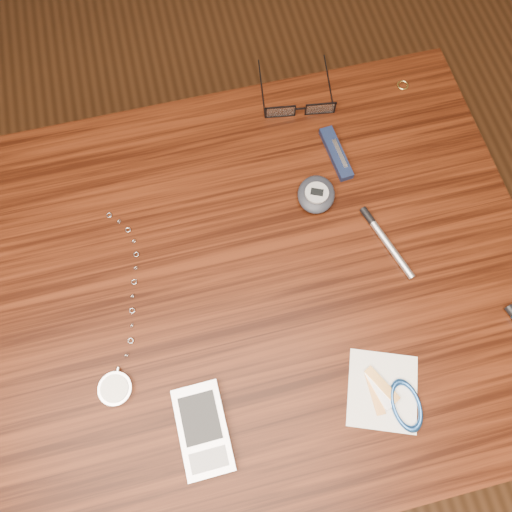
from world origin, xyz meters
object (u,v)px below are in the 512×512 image
at_px(pocket_watch, 116,383).
at_px(pocket_knife, 336,153).
at_px(notepad_keys, 395,398).
at_px(silver_pen, 383,237).
at_px(desk, 216,307).
at_px(eyeglasses, 300,107).
at_px(pedometer, 316,194).
at_px(pda_phone, 203,430).

height_order(pocket_watch, pocket_knife, same).
distance_m(notepad_keys, silver_pen, 0.24).
bearing_deg(desk, eyeglasses, 52.40).
height_order(pedometer, notepad_keys, pedometer).
relative_size(pda_phone, pedometer, 1.40).
relative_size(pocket_watch, pedometer, 3.46).
height_order(eyeglasses, pocket_watch, eyeglasses).
bearing_deg(silver_pen, pocket_watch, -164.37).
xyz_separation_m(pocket_watch, silver_pen, (0.43, 0.12, -0.00)).
distance_m(eyeglasses, pedometer, 0.17).
relative_size(desk, notepad_keys, 7.49).
xyz_separation_m(pocket_watch, pocket_knife, (0.41, 0.28, 0.00)).
bearing_deg(desk, pda_phone, -104.91).
bearing_deg(desk, pocket_watch, -146.84).
xyz_separation_m(desk, pocket_watch, (-0.16, -0.10, 0.11)).
height_order(eyeglasses, silver_pen, eyeglasses).
xyz_separation_m(pda_phone, silver_pen, (0.33, 0.21, -0.00)).
bearing_deg(pedometer, notepad_keys, -86.52).
bearing_deg(pocket_knife, desk, -144.35).
xyz_separation_m(pocket_watch, pda_phone, (0.11, -0.09, 0.00)).
relative_size(eyeglasses, notepad_keys, 1.06).
bearing_deg(desk, pocket_knife, 35.65).
bearing_deg(eyeglasses, desk, -127.60).
height_order(desk, eyeglasses, eyeglasses).
bearing_deg(notepad_keys, pocket_watch, 163.15).
height_order(desk, silver_pen, silver_pen).
bearing_deg(silver_pen, desk, -176.09).
distance_m(pda_phone, notepad_keys, 0.27).
distance_m(pda_phone, silver_pen, 0.39).
relative_size(desk, pocket_watch, 3.36).
distance_m(pda_phone, pocket_knife, 0.48).
xyz_separation_m(desk, silver_pen, (0.28, 0.02, 0.11)).
height_order(desk, pocket_knife, pocket_knife).
xyz_separation_m(eyeglasses, silver_pen, (0.06, -0.26, -0.01)).
relative_size(desk, pocket_knife, 9.91).
bearing_deg(pocket_watch, notepad_keys, -16.85).
distance_m(desk, pocket_watch, 0.22).
bearing_deg(notepad_keys, pedometer, 93.48).
bearing_deg(pedometer, silver_pen, -48.52).
bearing_deg(desk, silver_pen, 3.91).
bearing_deg(pedometer, pda_phone, -129.08).
height_order(eyeglasses, pda_phone, eyeglasses).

